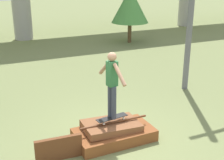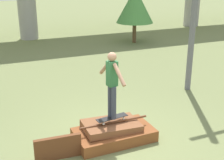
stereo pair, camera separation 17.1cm
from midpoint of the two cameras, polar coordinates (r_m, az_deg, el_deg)
The scene contains 6 objects.
ground_plane at distance 8.00m, azimuth 0.99°, elevation -10.89°, with size 80.00×80.00×0.00m, color olive.
scrap_pile at distance 7.90m, azimuth 0.87°, elevation -9.56°, with size 1.97×1.10×0.52m.
scrap_plank_loose at distance 7.24m, azimuth -9.16°, elevation -12.16°, with size 1.06×0.16×0.55m.
skateboard at distance 7.75m, azimuth 0.64°, elevation -6.93°, with size 0.84×0.32×0.09m.
skater at distance 7.37m, azimuth 0.66°, elevation -0.15°, with size 0.25×1.14×1.65m.
tree_behind_left at distance 18.17m, azimuth 4.50°, elevation 13.44°, with size 2.12×2.12×3.12m.
Camera 2 is at (-2.74, -6.33, 4.05)m, focal length 50.00 mm.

